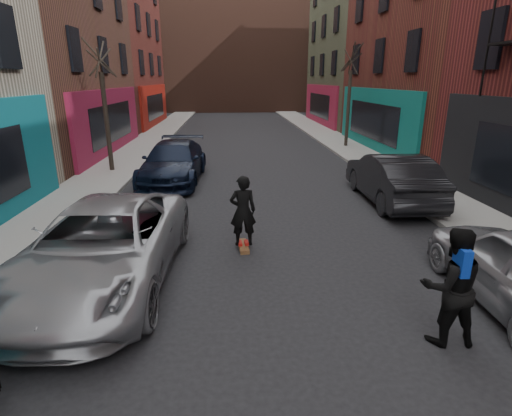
{
  "coord_description": "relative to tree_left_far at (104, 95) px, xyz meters",
  "views": [
    {
      "loc": [
        -0.94,
        0.03,
        4.02
      ],
      "look_at": [
        -0.44,
        7.47,
        1.6
      ],
      "focal_mm": 28.0,
      "sensor_mm": 36.0,
      "label": 1
    }
  ],
  "objects": [
    {
      "name": "sidewalk_left",
      "position": [
        -0.05,
        12.0,
        -3.31
      ],
      "size": [
        2.5,
        84.0,
        0.13
      ],
      "primitive_type": "cube",
      "color": "gray",
      "rests_on": "ground"
    },
    {
      "name": "sidewalk_right",
      "position": [
        12.45,
        12.0,
        -3.31
      ],
      "size": [
        2.5,
        84.0,
        0.13
      ],
      "primitive_type": "cube",
      "color": "gray",
      "rests_on": "ground"
    },
    {
      "name": "building_far",
      "position": [
        6.2,
        38.0,
        3.62
      ],
      "size": [
        40.0,
        10.0,
        14.0
      ],
      "primitive_type": "cube",
      "color": "#47281E",
      "rests_on": "ground"
    },
    {
      "name": "tree_left_far",
      "position": [
        0.0,
        0.0,
        0.0
      ],
      "size": [
        2.0,
        2.0,
        6.5
      ],
      "primitive_type": null,
      "color": "black",
      "rests_on": "sidewalk_left"
    },
    {
      "name": "tree_right_far",
      "position": [
        12.4,
        6.0,
        0.15
      ],
      "size": [
        2.0,
        2.0,
        6.8
      ],
      "primitive_type": null,
      "color": "black",
      "rests_on": "sidewalk_right"
    },
    {
      "name": "parked_left_far",
      "position": [
        2.7,
        -10.38,
        -2.56
      ],
      "size": [
        2.98,
        6.0,
        1.63
      ],
      "primitive_type": "imported",
      "rotation": [
        0.0,
        0.0,
        -0.05
      ],
      "color": "#989AA0",
      "rests_on": "ground"
    },
    {
      "name": "parked_left_end",
      "position": [
        3.0,
        -1.8,
        -2.58
      ],
      "size": [
        2.51,
        5.6,
        1.59
      ],
      "primitive_type": "imported",
      "rotation": [
        0.0,
        0.0,
        -0.05
      ],
      "color": "black",
      "rests_on": "ground"
    },
    {
      "name": "parked_right_end",
      "position": [
        10.73,
        -5.18,
        -2.55
      ],
      "size": [
        1.86,
        5.09,
        1.67
      ],
      "primitive_type": "imported",
      "rotation": [
        0.0,
        0.0,
        3.12
      ],
      "color": "black",
      "rests_on": "ground"
    },
    {
      "name": "skateboard",
      "position": [
        5.56,
        -8.83,
        -3.33
      ],
      "size": [
        0.28,
        0.81,
        0.1
      ],
      "primitive_type": "cube",
      "rotation": [
        0.0,
        0.0,
        0.08
      ],
      "color": "brown",
      "rests_on": "ground"
    },
    {
      "name": "skateboarder",
      "position": [
        5.56,
        -8.83,
        -2.4
      ],
      "size": [
        0.67,
        0.47,
        1.76
      ],
      "primitive_type": "imported",
      "rotation": [
        0.0,
        0.0,
        3.22
      ],
      "color": "black",
      "rests_on": "skateboard"
    },
    {
      "name": "pedestrian",
      "position": [
        8.62,
        -12.72,
        -2.41
      ],
      "size": [
        0.97,
        0.77,
        1.93
      ],
      "rotation": [
        0.0,
        0.0,
        3.1
      ],
      "color": "black",
      "rests_on": "ground"
    }
  ]
}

